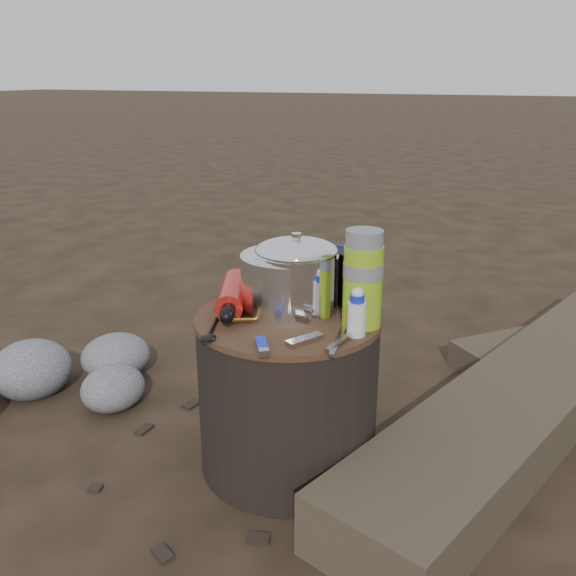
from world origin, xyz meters
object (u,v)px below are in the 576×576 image
at_px(stump, 288,392).
at_px(travel_mug, 355,278).
at_px(thermos, 363,279).
at_px(camping_pot, 296,277).
at_px(fuel_bottle, 232,294).
at_px(log_main, 535,392).

distance_m(stump, travel_mug, 0.33).
distance_m(thermos, travel_mug, 0.15).
bearing_deg(camping_pot, travel_mug, 50.80).
height_order(camping_pot, travel_mug, camping_pot).
bearing_deg(travel_mug, stump, -128.38).
bearing_deg(travel_mug, camping_pot, -129.20).
height_order(camping_pot, thermos, thermos).
height_order(fuel_bottle, travel_mug, travel_mug).
bearing_deg(log_main, fuel_bottle, -126.69).
height_order(log_main, thermos, thermos).
xyz_separation_m(stump, camping_pot, (0.01, 0.02, 0.30)).
xyz_separation_m(thermos, travel_mug, (-0.06, 0.13, -0.04)).
bearing_deg(fuel_bottle, stump, -24.76).
bearing_deg(stump, camping_pot, 57.37).
distance_m(log_main, camping_pot, 0.85).
xyz_separation_m(stump, fuel_bottle, (-0.15, 0.00, 0.24)).
bearing_deg(camping_pot, thermos, 0.09).
bearing_deg(fuel_bottle, travel_mug, 4.39).
bearing_deg(thermos, camping_pot, -179.91).
height_order(stump, camping_pot, camping_pot).
distance_m(camping_pot, fuel_bottle, 0.18).
bearing_deg(thermos, travel_mug, 114.73).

